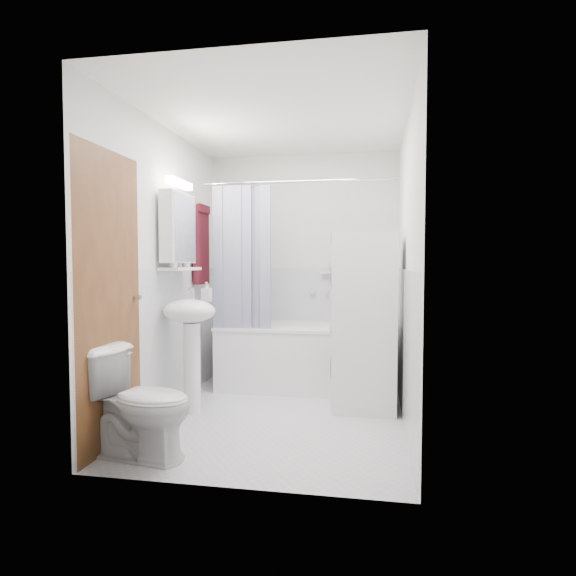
% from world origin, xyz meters
% --- Properties ---
extents(floor, '(2.60, 2.60, 0.00)m').
position_xyz_m(floor, '(0.00, 0.00, 0.00)').
color(floor, silver).
rests_on(floor, ground).
extents(room_walls, '(2.60, 2.60, 2.60)m').
position_xyz_m(room_walls, '(0.00, 0.00, 1.49)').
color(room_walls, silver).
rests_on(room_walls, ground).
extents(wainscot, '(1.98, 2.58, 2.58)m').
position_xyz_m(wainscot, '(0.00, 0.29, 0.60)').
color(wainscot, white).
rests_on(wainscot, ground).
extents(door, '(0.05, 2.00, 2.00)m').
position_xyz_m(door, '(-0.95, -0.55, 1.00)').
color(door, brown).
rests_on(door, ground).
extents(bathtub, '(1.66, 0.78, 0.63)m').
position_xyz_m(bathtub, '(0.06, 0.92, 0.35)').
color(bathtub, white).
rests_on(bathtub, ground).
extents(tub_spout, '(0.04, 0.12, 0.04)m').
position_xyz_m(tub_spout, '(0.26, 1.25, 0.95)').
color(tub_spout, silver).
rests_on(tub_spout, room_walls).
extents(curtain_rod, '(1.84, 0.02, 0.02)m').
position_xyz_m(curtain_rod, '(0.06, 0.59, 2.00)').
color(curtain_rod, silver).
rests_on(curtain_rod, room_walls).
extents(shower_curtain, '(0.55, 0.02, 1.45)m').
position_xyz_m(shower_curtain, '(-0.48, 0.59, 1.25)').
color(shower_curtain, '#151B4B').
rests_on(shower_curtain, curtain_rod).
extents(sink, '(0.44, 0.37, 1.04)m').
position_xyz_m(sink, '(-0.75, -0.04, 0.70)').
color(sink, white).
rests_on(sink, ground).
extents(medicine_cabinet, '(0.13, 0.50, 0.71)m').
position_xyz_m(medicine_cabinet, '(-0.90, 0.10, 1.57)').
color(medicine_cabinet, white).
rests_on(medicine_cabinet, room_walls).
extents(shelf, '(0.18, 0.54, 0.02)m').
position_xyz_m(shelf, '(-0.89, 0.10, 1.20)').
color(shelf, silver).
rests_on(shelf, room_walls).
extents(shower_caddy, '(0.22, 0.06, 0.02)m').
position_xyz_m(shower_caddy, '(0.31, 1.24, 1.15)').
color(shower_caddy, silver).
rests_on(shower_caddy, room_walls).
extents(towel, '(0.07, 0.33, 0.80)m').
position_xyz_m(towel, '(-0.94, 0.75, 1.45)').
color(towel, '#4D0F14').
rests_on(towel, room_walls).
extents(washer_dryer, '(0.55, 0.53, 1.50)m').
position_xyz_m(washer_dryer, '(0.68, 0.33, 0.75)').
color(washer_dryer, white).
rests_on(washer_dryer, ground).
extents(toilet, '(0.77, 0.50, 0.70)m').
position_xyz_m(toilet, '(-0.72, -0.99, 0.35)').
color(toilet, white).
rests_on(toilet, ground).
extents(soap_pump, '(0.08, 0.17, 0.08)m').
position_xyz_m(soap_pump, '(-0.71, 0.25, 0.95)').
color(soap_pump, gray).
rests_on(soap_pump, sink).
extents(shelf_bottle, '(0.07, 0.18, 0.07)m').
position_xyz_m(shelf_bottle, '(-0.89, -0.05, 1.25)').
color(shelf_bottle, gray).
rests_on(shelf_bottle, shelf).
extents(shelf_cup, '(0.10, 0.09, 0.10)m').
position_xyz_m(shelf_cup, '(-0.89, 0.22, 1.26)').
color(shelf_cup, gray).
rests_on(shelf_cup, shelf).
extents(shampoo_a, '(0.13, 0.17, 0.13)m').
position_xyz_m(shampoo_a, '(0.35, 1.24, 1.23)').
color(shampoo_a, gray).
rests_on(shampoo_a, shower_caddy).
extents(shampoo_b, '(0.08, 0.21, 0.08)m').
position_xyz_m(shampoo_b, '(0.47, 1.24, 1.20)').
color(shampoo_b, navy).
rests_on(shampoo_b, shower_caddy).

